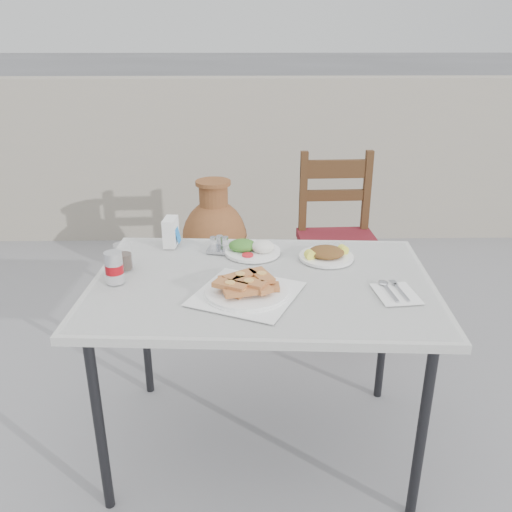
{
  "coord_description": "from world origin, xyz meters",
  "views": [
    {
      "loc": [
        -0.21,
        -1.58,
        1.51
      ],
      "look_at": [
        -0.18,
        0.17,
        0.78
      ],
      "focal_mm": 38.0,
      "sensor_mm": 36.0,
      "label": 1
    }
  ],
  "objects_px": {
    "salad_chopped_plate": "(326,254)",
    "terracotta_urn": "(215,241)",
    "pide_plate": "(246,286)",
    "chair": "(338,239)",
    "cafe_table": "(262,292)",
    "condiment_caddy": "(220,246)",
    "soda_can": "(114,267)",
    "salad_rice_plate": "(252,248)",
    "napkin_holder": "(171,232)",
    "cola_glass": "(123,258)"
  },
  "relations": [
    {
      "from": "salad_chopped_plate",
      "to": "terracotta_urn",
      "type": "distance_m",
      "value": 1.36
    },
    {
      "from": "pide_plate",
      "to": "chair",
      "type": "height_order",
      "value": "chair"
    },
    {
      "from": "cafe_table",
      "to": "condiment_caddy",
      "type": "distance_m",
      "value": 0.31
    },
    {
      "from": "terracotta_urn",
      "to": "pide_plate",
      "type": "bearing_deg",
      "value": -82.79
    },
    {
      "from": "soda_can",
      "to": "pide_plate",
      "type": "bearing_deg",
      "value": -12.48
    },
    {
      "from": "salad_chopped_plate",
      "to": "chair",
      "type": "relative_size",
      "value": 0.22
    },
    {
      "from": "salad_rice_plate",
      "to": "napkin_holder",
      "type": "relative_size",
      "value": 1.91
    },
    {
      "from": "salad_chopped_plate",
      "to": "chair",
      "type": "xyz_separation_m",
      "value": [
        0.19,
        0.83,
        -0.26
      ]
    },
    {
      "from": "cafe_table",
      "to": "soda_can",
      "type": "distance_m",
      "value": 0.51
    },
    {
      "from": "cafe_table",
      "to": "soda_can",
      "type": "bearing_deg",
      "value": -178.54
    },
    {
      "from": "cafe_table",
      "to": "napkin_holder",
      "type": "height_order",
      "value": "napkin_holder"
    },
    {
      "from": "napkin_holder",
      "to": "chair",
      "type": "height_order",
      "value": "chair"
    },
    {
      "from": "condiment_caddy",
      "to": "salad_chopped_plate",
      "type": "bearing_deg",
      "value": -10.62
    },
    {
      "from": "cafe_table",
      "to": "salad_rice_plate",
      "type": "xyz_separation_m",
      "value": [
        -0.03,
        0.24,
        0.07
      ]
    },
    {
      "from": "cafe_table",
      "to": "chair",
      "type": "distance_m",
      "value": 1.12
    },
    {
      "from": "salad_chopped_plate",
      "to": "chair",
      "type": "bearing_deg",
      "value": 77.09
    },
    {
      "from": "cafe_table",
      "to": "chair",
      "type": "bearing_deg",
      "value": 66.61
    },
    {
      "from": "napkin_holder",
      "to": "condiment_caddy",
      "type": "xyz_separation_m",
      "value": [
        0.2,
        -0.07,
        -0.03
      ]
    },
    {
      "from": "salad_chopped_plate",
      "to": "chair",
      "type": "height_order",
      "value": "chair"
    },
    {
      "from": "cafe_table",
      "to": "chair",
      "type": "relative_size",
      "value": 1.32
    },
    {
      "from": "salad_chopped_plate",
      "to": "napkin_holder",
      "type": "xyz_separation_m",
      "value": [
        -0.6,
        0.15,
        0.04
      ]
    },
    {
      "from": "cafe_table",
      "to": "pide_plate",
      "type": "xyz_separation_m",
      "value": [
        -0.05,
        -0.11,
        0.08
      ]
    },
    {
      "from": "pide_plate",
      "to": "napkin_holder",
      "type": "xyz_separation_m",
      "value": [
        -0.3,
        0.44,
        0.03
      ]
    },
    {
      "from": "salad_rice_plate",
      "to": "condiment_caddy",
      "type": "relative_size",
      "value": 2.05
    },
    {
      "from": "cola_glass",
      "to": "chair",
      "type": "distance_m",
      "value": 1.33
    },
    {
      "from": "chair",
      "to": "terracotta_urn",
      "type": "bearing_deg",
      "value": 149.07
    },
    {
      "from": "chair",
      "to": "cola_glass",
      "type": "bearing_deg",
      "value": -137.81
    },
    {
      "from": "pide_plate",
      "to": "salad_rice_plate",
      "type": "xyz_separation_m",
      "value": [
        0.02,
        0.35,
        -0.01
      ]
    },
    {
      "from": "soda_can",
      "to": "condiment_caddy",
      "type": "xyz_separation_m",
      "value": [
        0.34,
        0.27,
        -0.03
      ]
    },
    {
      "from": "cola_glass",
      "to": "salad_chopped_plate",
      "type": "bearing_deg",
      "value": 6.15
    },
    {
      "from": "salad_rice_plate",
      "to": "salad_chopped_plate",
      "type": "bearing_deg",
      "value": -11.81
    },
    {
      "from": "salad_rice_plate",
      "to": "terracotta_urn",
      "type": "distance_m",
      "value": 1.24
    },
    {
      "from": "chair",
      "to": "cafe_table",
      "type": "bearing_deg",
      "value": -115.51
    },
    {
      "from": "pide_plate",
      "to": "salad_rice_plate",
      "type": "bearing_deg",
      "value": 86.36
    },
    {
      "from": "salad_rice_plate",
      "to": "terracotta_urn",
      "type": "height_order",
      "value": "salad_rice_plate"
    },
    {
      "from": "pide_plate",
      "to": "chair",
      "type": "xyz_separation_m",
      "value": [
        0.49,
        1.13,
        -0.27
      ]
    },
    {
      "from": "chair",
      "to": "terracotta_urn",
      "type": "xyz_separation_m",
      "value": [
        -0.68,
        0.38,
        -0.15
      ]
    },
    {
      "from": "soda_can",
      "to": "napkin_holder",
      "type": "bearing_deg",
      "value": 66.56
    },
    {
      "from": "cola_glass",
      "to": "chair",
      "type": "relative_size",
      "value": 0.1
    },
    {
      "from": "terracotta_urn",
      "to": "soda_can",
      "type": "bearing_deg",
      "value": -100.39
    },
    {
      "from": "salad_chopped_plate",
      "to": "terracotta_urn",
      "type": "xyz_separation_m",
      "value": [
        -0.49,
        1.21,
        -0.41
      ]
    },
    {
      "from": "cafe_table",
      "to": "terracotta_urn",
      "type": "relative_size",
      "value": 1.74
    },
    {
      "from": "salad_chopped_plate",
      "to": "napkin_holder",
      "type": "distance_m",
      "value": 0.62
    },
    {
      "from": "cafe_table",
      "to": "pide_plate",
      "type": "height_order",
      "value": "pide_plate"
    },
    {
      "from": "napkin_holder",
      "to": "terracotta_urn",
      "type": "distance_m",
      "value": 1.15
    },
    {
      "from": "napkin_holder",
      "to": "chair",
      "type": "bearing_deg",
      "value": 46.41
    },
    {
      "from": "cola_glass",
      "to": "pide_plate",
      "type": "bearing_deg",
      "value": -25.97
    },
    {
      "from": "condiment_caddy",
      "to": "chair",
      "type": "distance_m",
      "value": 1.0
    },
    {
      "from": "cola_glass",
      "to": "soda_can",
      "type": "bearing_deg",
      "value": -93.19
    },
    {
      "from": "condiment_caddy",
      "to": "pide_plate",
      "type": "bearing_deg",
      "value": -74.46
    }
  ]
}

